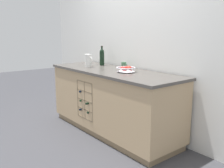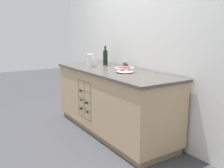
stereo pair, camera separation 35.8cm
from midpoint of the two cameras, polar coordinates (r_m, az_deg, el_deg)
ground_plane at (r=3.79m, az=-2.75°, el=-10.76°), size 14.00×14.00×0.00m
back_wall at (r=3.78m, az=2.42°, el=9.06°), size 4.59×0.06×2.55m
kitchen_island at (r=3.64m, az=-2.87°, el=-3.93°), size 2.23×0.78×0.92m
fruit_bowl at (r=3.34m, az=0.17°, el=3.43°), size 0.26×0.26×0.09m
white_pitcher at (r=3.89m, az=-8.07°, el=5.37°), size 0.16×0.11×0.20m
ceramic_mug at (r=3.73m, az=0.01°, el=4.34°), size 0.11×0.08×0.09m
standing_wine_bottle at (r=4.07m, az=-4.86°, el=6.23°), size 0.08×0.08×0.31m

